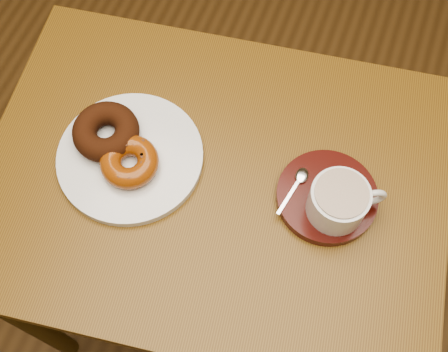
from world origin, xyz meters
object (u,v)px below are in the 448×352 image
(cafe_table, at_px, (214,204))
(coffee_cup, at_px, (339,201))
(donut_plate, at_px, (130,157))
(saucer, at_px, (327,197))

(cafe_table, height_order, coffee_cup, coffee_cup)
(cafe_table, bearing_deg, donut_plate, 179.11)
(cafe_table, xyz_separation_m, donut_plate, (-0.15, -0.02, 0.13))
(donut_plate, height_order, coffee_cup, coffee_cup)
(donut_plate, distance_m, saucer, 0.34)
(donut_plate, xyz_separation_m, coffee_cup, (0.36, 0.02, 0.04))
(coffee_cup, bearing_deg, donut_plate, 157.35)
(donut_plate, height_order, saucer, saucer)
(saucer, distance_m, coffee_cup, 0.05)
(saucer, xyz_separation_m, coffee_cup, (0.02, -0.02, 0.04))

